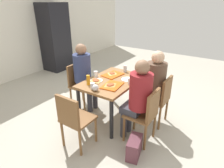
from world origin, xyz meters
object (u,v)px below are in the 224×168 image
at_px(plastic_cup_a, 96,74).
at_px(handbag, 134,147).
at_px(chair_near_right, 160,97).
at_px(pizza_slice_c, 96,80).
at_px(chair_far_side, 79,82).
at_px(chair_left_end, 74,118).
at_px(main_table, 112,86).
at_px(paper_plate_near_edge, 128,79).
at_px(person_in_red, 138,95).
at_px(tray_red_far, 113,75).
at_px(condiment_bottle, 88,80).
at_px(person_far_side, 84,72).
at_px(pizza_slice_b, 112,73).
at_px(pizza_slice_a, 110,85).
at_px(tray_red_near, 112,86).
at_px(plastic_cup_c, 93,86).
at_px(foil_bundle, 95,88).
at_px(drink_fridge, 55,38).
at_px(chair_near_left, 146,113).
at_px(plastic_cup_b, 130,81).
at_px(soda_can, 125,69).
at_px(person_in_brown_jacket, 153,82).
at_px(paper_plate_center, 96,80).

height_order(plastic_cup_a, handbag, plastic_cup_a).
xyz_separation_m(chair_near_right, pizza_slice_c, (-0.47, 0.97, 0.24)).
relative_size(chair_far_side, chair_left_end, 1.00).
bearing_deg(main_table, paper_plate_near_edge, -51.36).
relative_size(person_in_red, tray_red_far, 3.51).
bearing_deg(chair_left_end, pizza_slice_c, 14.94).
bearing_deg(condiment_bottle, person_far_side, 48.77).
relative_size(paper_plate_near_edge, pizza_slice_b, 1.17).
relative_size(chair_far_side, pizza_slice_a, 3.93).
bearing_deg(tray_red_near, chair_near_right, -53.01).
distance_m(chair_near_right, paper_plate_near_edge, 0.61).
bearing_deg(chair_near_right, pizza_slice_b, 93.65).
xyz_separation_m(plastic_cup_c, foil_bundle, (-0.03, -0.08, 0.00)).
relative_size(tray_red_near, plastic_cup_a, 3.60).
distance_m(handbag, drink_fridge, 4.19).
height_order(person_in_red, person_far_side, same).
bearing_deg(chair_near_left, tray_red_far, 61.60).
distance_m(condiment_bottle, foil_bundle, 0.26).
bearing_deg(plastic_cup_a, paper_plate_near_edge, -69.88).
height_order(plastic_cup_b, drink_fridge, drink_fridge).
relative_size(chair_left_end, pizza_slice_c, 3.35).
distance_m(chair_near_right, plastic_cup_a, 1.17).
height_order(chair_near_right, handbag, chair_near_right).
bearing_deg(plastic_cup_a, chair_near_right, -74.23).
height_order(chair_left_end, condiment_bottle, condiment_bottle).
bearing_deg(condiment_bottle, plastic_cup_b, -53.77).
height_order(chair_near_left, soda_can, chair_near_left).
distance_m(plastic_cup_b, soda_can, 0.57).
bearing_deg(tray_red_far, person_in_red, -122.74).
bearing_deg(person_in_brown_jacket, person_far_side, 102.61).
xyz_separation_m(pizza_slice_b, drink_fridge, (1.07, 2.71, 0.20)).
xyz_separation_m(paper_plate_near_edge, pizza_slice_a, (-0.38, 0.10, 0.02)).
xyz_separation_m(chair_near_right, person_in_brown_jacket, (0.00, 0.14, 0.25)).
bearing_deg(plastic_cup_c, drink_fridge, 58.10).
height_order(soda_can, handbag, soda_can).
bearing_deg(drink_fridge, paper_plate_center, -118.92).
distance_m(chair_near_left, foil_bundle, 0.82).
bearing_deg(person_far_side, chair_left_end, -146.46).
xyz_separation_m(chair_near_left, paper_plate_near_edge, (0.45, 0.56, 0.23)).
relative_size(main_table, chair_near_left, 1.31).
relative_size(paper_plate_center, pizza_slice_a, 1.01).
bearing_deg(chair_near_right, chair_left_end, 147.96).
xyz_separation_m(chair_far_side, paper_plate_center, (-0.17, -0.56, 0.23)).
distance_m(soda_can, condiment_bottle, 0.86).
xyz_separation_m(pizza_slice_b, pizza_slice_c, (-0.41, 0.06, -0.01)).
bearing_deg(main_table, tray_red_near, -145.69).
bearing_deg(plastic_cup_c, plastic_cup_b, -38.76).
height_order(plastic_cup_b, handbag, plastic_cup_b).
xyz_separation_m(chair_far_side, plastic_cup_a, (-0.03, -0.44, 0.28)).
bearing_deg(chair_near_right, person_in_red, 165.95).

